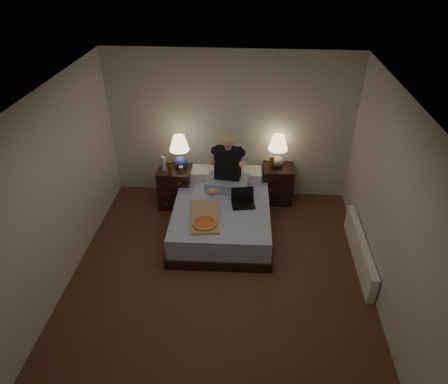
# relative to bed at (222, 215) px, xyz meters

# --- Properties ---
(floor) EXTENTS (4.00, 4.50, 0.00)m
(floor) POSITION_rel_bed_xyz_m (0.05, -1.17, -0.24)
(floor) COLOR brown
(floor) RESTS_ON ground
(ceiling) EXTENTS (4.00, 4.50, 0.00)m
(ceiling) POSITION_rel_bed_xyz_m (0.05, -1.17, 2.26)
(ceiling) COLOR white
(ceiling) RESTS_ON ground
(wall_back) EXTENTS (4.00, 0.00, 2.50)m
(wall_back) POSITION_rel_bed_xyz_m (0.05, 1.08, 1.01)
(wall_back) COLOR silver
(wall_back) RESTS_ON ground
(wall_left) EXTENTS (0.00, 4.50, 2.50)m
(wall_left) POSITION_rel_bed_xyz_m (-1.95, -1.17, 1.01)
(wall_left) COLOR silver
(wall_left) RESTS_ON ground
(wall_right) EXTENTS (0.00, 4.50, 2.50)m
(wall_right) POSITION_rel_bed_xyz_m (2.05, -1.17, 1.01)
(wall_right) COLOR silver
(wall_right) RESTS_ON ground
(bed) EXTENTS (1.48, 1.95, 0.48)m
(bed) POSITION_rel_bed_xyz_m (0.00, 0.00, 0.00)
(bed) COLOR #5970B3
(bed) RESTS_ON floor
(nightstand_left) EXTENTS (0.53, 0.48, 0.68)m
(nightstand_left) POSITION_rel_bed_xyz_m (-0.83, 0.61, 0.10)
(nightstand_left) COLOR black
(nightstand_left) RESTS_ON floor
(nightstand_right) EXTENTS (0.51, 0.46, 0.65)m
(nightstand_right) POSITION_rel_bed_xyz_m (0.88, 0.86, 0.09)
(nightstand_right) COLOR black
(nightstand_right) RESTS_ON floor
(lamp_left) EXTENTS (0.37, 0.37, 0.56)m
(lamp_left) POSITION_rel_bed_xyz_m (-0.73, 0.68, 0.72)
(lamp_left) COLOR navy
(lamp_left) RESTS_ON nightstand_left
(lamp_right) EXTENTS (0.38, 0.38, 0.56)m
(lamp_right) POSITION_rel_bed_xyz_m (0.84, 0.88, 0.69)
(lamp_right) COLOR gray
(lamp_right) RESTS_ON nightstand_right
(water_bottle) EXTENTS (0.07, 0.07, 0.25)m
(water_bottle) POSITION_rel_bed_xyz_m (-0.99, 0.55, 0.57)
(water_bottle) COLOR silver
(water_bottle) RESTS_ON nightstand_left
(soda_can) EXTENTS (0.07, 0.07, 0.10)m
(soda_can) POSITION_rel_bed_xyz_m (-0.70, 0.52, 0.49)
(soda_can) COLOR #BBBCB6
(soda_can) RESTS_ON nightstand_left
(beer_bottle_left) EXTENTS (0.06, 0.06, 0.23)m
(beer_bottle_left) POSITION_rel_bed_xyz_m (-0.86, 0.43, 0.56)
(beer_bottle_left) COLOR #53300B
(beer_bottle_left) RESTS_ON nightstand_left
(beer_bottle_right) EXTENTS (0.06, 0.06, 0.23)m
(beer_bottle_right) POSITION_rel_bed_xyz_m (0.76, 0.79, 0.53)
(beer_bottle_right) COLOR #60330D
(beer_bottle_right) RESTS_ON nightstand_right
(person) EXTENTS (0.71, 0.59, 0.93)m
(person) POSITION_rel_bed_xyz_m (0.05, 0.43, 0.70)
(person) COLOR black
(person) RESTS_ON bed
(laptop) EXTENTS (0.39, 0.34, 0.24)m
(laptop) POSITION_rel_bed_xyz_m (0.33, -0.05, 0.36)
(laptop) COLOR black
(laptop) RESTS_ON bed
(pizza_box) EXTENTS (0.50, 0.81, 0.08)m
(pizza_box) POSITION_rel_bed_xyz_m (-0.19, -0.59, 0.28)
(pizza_box) COLOR tan
(pizza_box) RESTS_ON bed
(radiator) EXTENTS (0.10, 1.60, 0.40)m
(radiator) POSITION_rel_bed_xyz_m (1.98, -0.61, -0.04)
(radiator) COLOR white
(radiator) RESTS_ON floor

